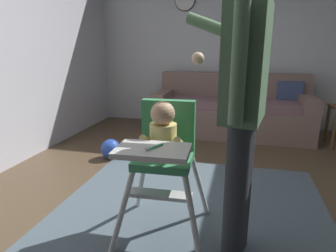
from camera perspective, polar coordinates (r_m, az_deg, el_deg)
ground at (r=2.45m, az=5.20°, el=-16.60°), size 5.64×7.00×0.10m
wall_far at (r=4.80m, az=11.08°, el=16.31°), size 4.84×0.06×2.70m
area_rug at (r=2.14m, az=2.97°, el=-20.03°), size 2.08×2.57×0.01m
couch at (r=4.37m, az=12.33°, el=2.86°), size 2.20×0.86×0.86m
high_chair at (r=1.87m, az=-0.80°, el=-3.71°), size 0.64×0.75×0.93m
adult_standing at (r=1.66m, az=14.38°, el=4.23°), size 0.51×0.55×1.65m
toy_ball at (r=3.41m, az=-11.14°, el=-4.40°), size 0.22×0.22×0.22m
wall_clock at (r=4.89m, az=3.33°, el=23.31°), size 0.32×0.04×0.32m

